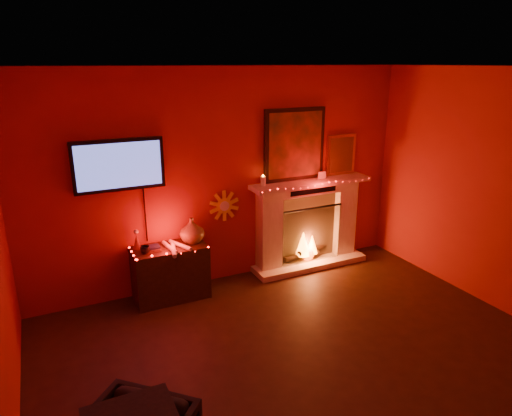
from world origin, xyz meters
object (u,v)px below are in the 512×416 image
Objects in this scene: sunburst_clock at (224,206)px; console_table at (172,268)px; fireplace at (307,215)px; tv at (119,165)px.

sunburst_clock is 1.01m from console_table.
console_table is at bearing -176.28° from fireplace.
fireplace is at bearing -4.37° from sunburst_clock.
fireplace is 2.25× the size of console_table.
fireplace reaches higher than sunburst_clock.
sunburst_clock is 0.41× the size of console_table.
tv is 1.36m from console_table.
tv is at bearing 178.50° from fireplace.
console_table is (-0.77, -0.22, -0.61)m from sunburst_clock.
sunburst_clock is at bearing 175.63° from fireplace.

